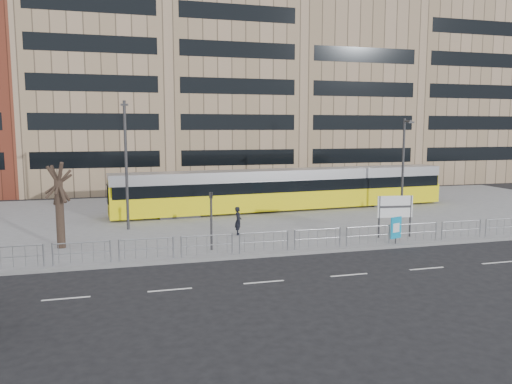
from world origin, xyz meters
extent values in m
plane|color=black|center=(0.00, 0.00, 0.00)|extent=(120.00, 120.00, 0.00)
cube|color=slate|center=(0.00, 12.00, 0.07)|extent=(64.00, 24.00, 0.15)
cube|color=gray|center=(0.00, 0.05, 0.07)|extent=(64.00, 0.25, 0.17)
cube|color=tan|center=(-10.00, 34.00, 11.00)|extent=(14.00, 16.00, 22.00)
cube|color=tan|center=(4.00, 34.00, 12.00)|extent=(14.00, 16.00, 24.00)
cube|color=tan|center=(18.00, 34.00, 10.50)|extent=(14.00, 16.00, 21.00)
cube|color=#38383D|center=(18.00, 34.00, 21.60)|extent=(14.40, 16.40, 1.20)
cube|color=tan|center=(32.00, 34.00, 11.50)|extent=(14.00, 16.00, 23.00)
cylinder|color=gray|center=(2.00, 0.50, 1.20)|extent=(32.00, 0.05, 0.05)
cylinder|color=gray|center=(2.00, 0.50, 0.70)|extent=(32.00, 0.04, 0.04)
cube|color=white|center=(1.00, -4.00, 0.01)|extent=(62.00, 0.12, 0.01)
cube|color=yellow|center=(4.87, 13.25, 1.08)|extent=(27.39, 4.55, 1.56)
cube|color=black|center=(4.87, 13.25, 2.15)|extent=(27.00, 4.56, 0.88)
cube|color=#9D9DA2|center=(4.87, 13.25, 2.97)|extent=(27.37, 4.34, 0.78)
cube|color=yellow|center=(17.89, 14.19, 1.71)|extent=(1.32, 2.27, 2.53)
cube|color=yellow|center=(-8.15, 12.30, 1.71)|extent=(1.32, 2.27, 2.53)
cylinder|color=#2D2D30|center=(4.87, 13.25, 1.81)|extent=(2.48, 2.48, 2.92)
cube|color=#2D2D30|center=(13.61, 13.88, 0.39)|extent=(3.09, 2.66, 0.49)
cube|color=#2D2D30|center=(-3.87, 12.61, 0.39)|extent=(3.09, 2.66, 0.49)
cylinder|color=#2D2D30|center=(6.81, 2.06, 1.39)|extent=(0.11, 0.11, 2.48)
cylinder|color=#2D2D30|center=(8.73, 1.82, 1.39)|extent=(0.11, 0.11, 2.48)
cube|color=white|center=(7.77, 1.94, 1.98)|extent=(2.15, 0.35, 1.29)
cylinder|color=#2D2D30|center=(6.95, 0.40, 0.55)|extent=(0.06, 0.06, 0.81)
cube|color=#0D90C4|center=(6.95, 0.40, 1.06)|extent=(0.79, 0.31, 1.21)
cube|color=white|center=(6.95, 0.36, 1.06)|extent=(0.48, 0.17, 0.51)
imported|color=black|center=(-1.02, 5.04, 1.00)|extent=(0.54, 0.70, 1.71)
cylinder|color=#2D2D30|center=(-3.26, 1.66, 1.65)|extent=(0.12, 0.12, 3.00)
imported|color=#2D2D30|center=(-3.26, 1.66, 2.75)|extent=(0.20, 0.23, 1.00)
cylinder|color=#2D2D30|center=(-7.45, 8.44, 4.22)|extent=(0.18, 0.18, 8.14)
cylinder|color=#2D2D30|center=(-7.45, 8.04, 8.09)|extent=(0.14, 0.90, 0.14)
cube|color=#2D2D30|center=(-7.45, 7.59, 7.99)|extent=(0.45, 0.20, 0.12)
cylinder|color=#2D2D30|center=(12.93, 9.63, 3.73)|extent=(0.18, 0.18, 7.16)
cylinder|color=#2D2D30|center=(12.93, 9.23, 7.11)|extent=(0.14, 0.90, 0.14)
cube|color=#2D2D30|center=(12.93, 8.78, 7.01)|extent=(0.45, 0.20, 0.12)
cylinder|color=black|center=(-11.03, 4.29, 1.99)|extent=(0.44, 0.44, 3.68)
camera|label=1|loc=(-7.76, -23.96, 6.56)|focal=35.00mm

